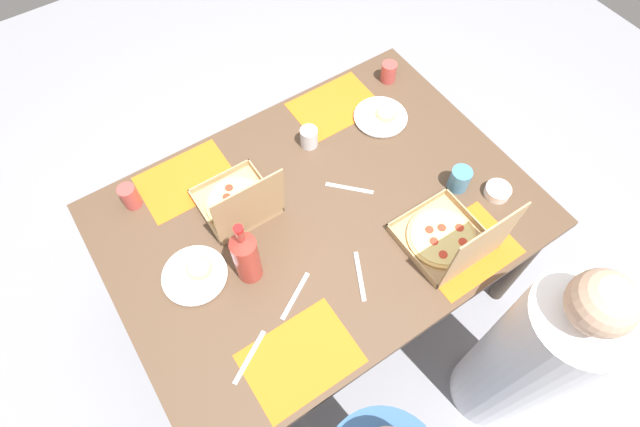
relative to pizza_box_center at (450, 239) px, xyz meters
The scene contains 21 objects.
ground_plane 0.94m from the pizza_box_center, 49.97° to the right, with size 6.00×6.00×0.00m, color gray.
dining_table 0.51m from the pizza_box_center, 49.97° to the right, with size 1.58×1.14×0.76m.
placemat_near_left 0.79m from the pizza_box_center, 93.22° to the right, with size 0.36×0.26×0.00m, color orange.
placemat_near_right 1.04m from the pizza_box_center, 49.85° to the right, with size 0.36×0.26×0.00m, color orange.
placemat_far_left 0.08m from the pizza_box_center, 131.85° to the left, with size 0.36×0.26×0.00m, color orange.
placemat_far_right 0.67m from the pizza_box_center, ahead, with size 0.36×0.26×0.00m, color orange.
pizza_box_center is the anchor object (origin of this frame).
pizza_box_edge_far 0.78m from the pizza_box_center, 44.99° to the right, with size 0.27×0.30×0.31m.
plate_far_left 0.65m from the pizza_box_center, 105.19° to the right, with size 0.23×0.23×0.03m.
plate_far_right 0.91m from the pizza_box_center, 25.99° to the right, with size 0.23×0.23×0.03m.
soda_bottle 0.72m from the pizza_box_center, 25.08° to the right, with size 0.09×0.09×0.32m.
cup_dark 0.70m from the pizza_box_center, 76.38° to the right, with size 0.07×0.07×0.09m, color silver.
cup_spare 1.20m from the pizza_box_center, 42.29° to the right, with size 0.07×0.07×0.10m, color #BF4742.
cup_clear_right 0.27m from the pizza_box_center, 139.15° to the right, with size 0.08×0.08×0.10m, color teal.
cup_red 0.86m from the pizza_box_center, 112.86° to the right, with size 0.07×0.07×0.09m, color #BF4742.
condiment_bowl 0.32m from the pizza_box_center, 168.06° to the right, with size 0.10×0.10×0.04m, color white.
fork_by_near_right 0.43m from the pizza_box_center, 69.15° to the right, with size 0.19×0.02×0.01m, color #B7B7BC.
fork_by_far_right 0.59m from the pizza_box_center, 13.95° to the right, with size 0.19×0.02×0.01m, color #B7B7BC.
fork_by_near_left 0.35m from the pizza_box_center, 12.86° to the right, with size 0.19×0.02×0.01m, color #B7B7BC.
fork_by_far_left 0.81m from the pizza_box_center, ahead, with size 0.19×0.02×0.01m, color #B7B7BC.
diner_left_seat 0.53m from the pizza_box_center, 95.54° to the left, with size 0.32×0.32×1.21m.
Camera 1 is at (0.54, 0.81, 2.39)m, focal length 28.08 mm.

